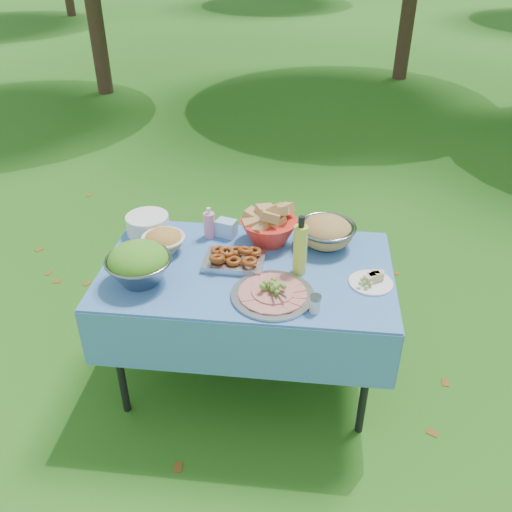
{
  "coord_description": "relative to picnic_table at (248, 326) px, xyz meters",
  "views": [
    {
      "loc": [
        0.3,
        -2.25,
        2.29
      ],
      "look_at": [
        0.05,
        0.0,
        0.83
      ],
      "focal_mm": 38.0,
      "sensor_mm": 36.0,
      "label": 1
    }
  ],
  "objects": [
    {
      "name": "ground",
      "position": [
        0.0,
        0.0,
        -0.38
      ],
      "size": [
        80.0,
        80.0,
        0.0
      ],
      "primitive_type": "plane",
      "color": "#133D0B",
      "rests_on": "ground"
    },
    {
      "name": "picnic_table",
      "position": [
        0.0,
        0.0,
        0.0
      ],
      "size": [
        1.46,
        0.86,
        0.76
      ],
      "primitive_type": "cube",
      "color": "#76A3E2",
      "rests_on": "ground"
    },
    {
      "name": "salad_bowl",
      "position": [
        -0.5,
        -0.18,
        0.48
      ],
      "size": [
        0.41,
        0.41,
        0.21
      ],
      "primitive_type": null,
      "rotation": [
        0.0,
        0.0,
        0.41
      ],
      "color": "gray",
      "rests_on": "picnic_table"
    },
    {
      "name": "pasta_bowl_white",
      "position": [
        -0.46,
        0.11,
        0.44
      ],
      "size": [
        0.28,
        0.28,
        0.12
      ],
      "primitive_type": null,
      "rotation": [
        0.0,
        0.0,
        0.33
      ],
      "color": "white",
      "rests_on": "picnic_table"
    },
    {
      "name": "plate_stack",
      "position": [
        -0.59,
        0.29,
        0.43
      ],
      "size": [
        0.27,
        0.27,
        0.11
      ],
      "primitive_type": "cylinder",
      "rotation": [
        0.0,
        0.0,
        -0.16
      ],
      "color": "white",
      "rests_on": "picnic_table"
    },
    {
      "name": "wipes_box",
      "position": [
        -0.15,
        0.3,
        0.43
      ],
      "size": [
        0.12,
        0.1,
        0.09
      ],
      "primitive_type": "cube",
      "rotation": [
        0.0,
        0.0,
        -0.29
      ],
      "color": "#94C7F7",
      "rests_on": "picnic_table"
    },
    {
      "name": "sanitizer_bottle",
      "position": [
        -0.24,
        0.28,
        0.47
      ],
      "size": [
        0.08,
        0.08,
        0.18
      ],
      "primitive_type": "cylinder",
      "rotation": [
        0.0,
        0.0,
        0.43
      ],
      "color": "pink",
      "rests_on": "picnic_table"
    },
    {
      "name": "bread_bowl",
      "position": [
        0.09,
        0.27,
        0.48
      ],
      "size": [
        0.4,
        0.4,
        0.2
      ],
      "primitive_type": null,
      "rotation": [
        0.0,
        0.0,
        -0.38
      ],
      "color": "red",
      "rests_on": "picnic_table"
    },
    {
      "name": "pasta_bowl_steel",
      "position": [
        0.39,
        0.27,
        0.46
      ],
      "size": [
        0.4,
        0.4,
        0.16
      ],
      "primitive_type": null,
      "rotation": [
        0.0,
        0.0,
        -0.36
      ],
      "color": "gray",
      "rests_on": "picnic_table"
    },
    {
      "name": "fried_tray",
      "position": [
        -0.07,
        0.02,
        0.42
      ],
      "size": [
        0.31,
        0.22,
        0.07
      ],
      "primitive_type": "cube",
      "rotation": [
        0.0,
        0.0,
        -0.03
      ],
      "color": "#A6A6AB",
      "rests_on": "picnic_table"
    },
    {
      "name": "charcuterie_platter",
      "position": [
        0.15,
        -0.22,
        0.43
      ],
      "size": [
        0.45,
        0.45,
        0.09
      ],
      "primitive_type": "cylinder",
      "rotation": [
        0.0,
        0.0,
        -0.15
      ],
      "color": "#9FA0A5",
      "rests_on": "picnic_table"
    },
    {
      "name": "oil_bottle",
      "position": [
        0.26,
        -0.01,
        0.54
      ],
      "size": [
        0.07,
        0.07,
        0.31
      ],
      "primitive_type": "cylinder",
      "rotation": [
        0.0,
        0.0,
        0.06
      ],
      "color": "#C4D540",
      "rests_on": "picnic_table"
    },
    {
      "name": "cheese_plate",
      "position": [
        0.61,
        -0.07,
        0.41
      ],
      "size": [
        0.27,
        0.27,
        0.06
      ],
      "primitive_type": "cylinder",
      "rotation": [
        0.0,
        0.0,
        -0.31
      ],
      "color": "white",
      "rests_on": "picnic_table"
    },
    {
      "name": "shaker",
      "position": [
        0.35,
        -0.32,
        0.42
      ],
      "size": [
        0.07,
        0.07,
        0.09
      ],
      "primitive_type": "cylinder",
      "rotation": [
        0.0,
        0.0,
        -0.34
      ],
      "color": "silver",
      "rests_on": "picnic_table"
    }
  ]
}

